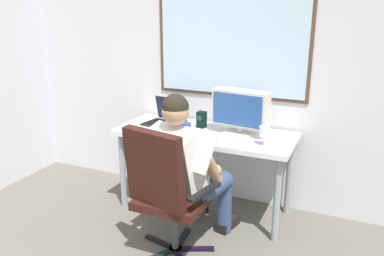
{
  "coord_description": "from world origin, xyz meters",
  "views": [
    {
      "loc": [
        1.06,
        -0.84,
        1.77
      ],
      "look_at": [
        -0.12,
        1.81,
        0.87
      ],
      "focal_mm": 37.28,
      "sensor_mm": 36.0,
      "label": 1
    }
  ],
  "objects": [
    {
      "name": "office_chair",
      "position": [
        -0.13,
        1.37,
        0.56
      ],
      "size": [
        0.63,
        0.6,
        1.0
      ],
      "color": "black",
      "rests_on": "ground"
    },
    {
      "name": "crt_monitor",
      "position": [
        0.14,
        2.2,
        0.95
      ],
      "size": [
        0.48,
        0.22,
        0.37
      ],
      "color": "beige",
      "rests_on": "desk"
    },
    {
      "name": "laptop",
      "position": [
        -0.56,
        2.22,
        0.8
      ],
      "size": [
        0.37,
        0.33,
        0.23
      ],
      "color": "black",
      "rests_on": "desk"
    },
    {
      "name": "coffee_mug",
      "position": [
        -0.27,
        2.02,
        0.79
      ],
      "size": [
        0.09,
        0.09,
        0.1
      ],
      "color": "navy",
      "rests_on": "desk"
    },
    {
      "name": "person_seated",
      "position": [
        -0.08,
        1.63,
        0.63
      ],
      "size": [
        0.6,
        0.83,
        1.2
      ],
      "color": "navy",
      "rests_on": "ground"
    },
    {
      "name": "desk_speaker",
      "position": [
        -0.22,
        2.25,
        0.81
      ],
      "size": [
        0.08,
        0.08,
        0.14
      ],
      "color": "black",
      "rests_on": "desk"
    },
    {
      "name": "wine_glass",
      "position": [
        0.39,
        2.01,
        0.84
      ],
      "size": [
        0.07,
        0.07,
        0.15
      ],
      "color": "silver",
      "rests_on": "desk"
    },
    {
      "name": "desk",
      "position": [
        -0.15,
        2.15,
        0.65
      ],
      "size": [
        1.52,
        0.61,
        0.74
      ],
      "color": "gray",
      "rests_on": "ground"
    },
    {
      "name": "wall_rear",
      "position": [
        -0.0,
        2.51,
        1.32
      ],
      "size": [
        4.46,
        0.08,
        2.61
      ],
      "color": "silver",
      "rests_on": "ground"
    }
  ]
}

